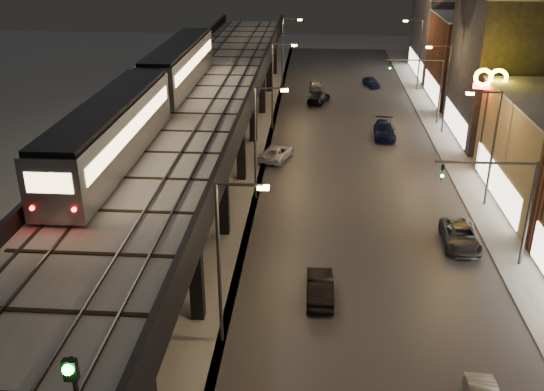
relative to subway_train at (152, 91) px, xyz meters
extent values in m
cube|color=#46474D|center=(16.00, 3.62, -8.40)|extent=(17.00, 120.00, 0.06)
cube|color=#9FA1A8|center=(26.00, 3.62, -8.36)|extent=(4.00, 120.00, 0.14)
cube|color=#9FA1A8|center=(2.50, 3.62, -8.40)|extent=(11.00, 120.00, 0.06)
cube|color=black|center=(2.50, 0.62, -2.63)|extent=(9.00, 100.00, 1.00)
cube|color=black|center=(2.50, -26.38, -3.28)|extent=(8.00, 0.60, 0.50)
cube|color=black|center=(-1.20, -16.38, -5.78)|extent=(0.70, 0.70, 5.30)
cube|color=black|center=(6.20, -16.38, -5.78)|extent=(0.70, 0.70, 5.30)
cube|color=black|center=(2.50, -16.38, -3.28)|extent=(8.00, 0.60, 0.50)
cube|color=black|center=(-1.20, -6.38, -5.78)|extent=(0.70, 0.70, 5.30)
cube|color=black|center=(6.20, -6.38, -5.78)|extent=(0.70, 0.70, 5.30)
cube|color=black|center=(2.50, -6.38, -3.28)|extent=(8.00, 0.60, 0.50)
cube|color=black|center=(-1.20, 3.62, -5.78)|extent=(0.70, 0.70, 5.30)
cube|color=black|center=(6.20, 3.62, -5.78)|extent=(0.70, 0.70, 5.30)
cube|color=black|center=(2.50, 3.62, -3.28)|extent=(8.00, 0.60, 0.50)
cube|color=black|center=(-1.20, 13.62, -5.78)|extent=(0.70, 0.70, 5.30)
cube|color=black|center=(6.20, 13.62, -5.78)|extent=(0.70, 0.70, 5.30)
cube|color=black|center=(2.50, 13.62, -3.28)|extent=(8.00, 0.60, 0.50)
cube|color=black|center=(-1.20, 23.62, -5.78)|extent=(0.70, 0.70, 5.30)
cube|color=black|center=(6.20, 23.62, -5.78)|extent=(0.70, 0.70, 5.30)
cube|color=black|center=(2.50, 23.62, -3.28)|extent=(8.00, 0.60, 0.50)
cube|color=black|center=(-1.20, 33.62, -5.78)|extent=(0.70, 0.70, 5.30)
cube|color=black|center=(6.20, 33.62, -5.78)|extent=(0.70, 0.70, 5.30)
cube|color=black|center=(2.50, 33.62, -3.28)|extent=(8.00, 0.60, 0.50)
cube|color=black|center=(-1.20, 43.62, -5.78)|extent=(0.70, 0.70, 5.30)
cube|color=black|center=(6.20, 43.62, -5.78)|extent=(0.70, 0.70, 5.30)
cube|color=black|center=(2.50, 43.62, -3.28)|extent=(8.00, 0.60, 0.50)
cube|color=#B2B7C1|center=(2.50, 0.62, -2.05)|extent=(8.40, 100.00, 0.16)
cube|color=#332D28|center=(-0.72, 0.62, -1.89)|extent=(0.08, 98.00, 0.16)
cube|color=#332D28|center=(0.72, 0.62, -1.89)|extent=(0.08, 98.00, 0.16)
cube|color=#332D28|center=(3.78, 0.62, -1.89)|extent=(0.08, 98.00, 0.16)
cube|color=#332D28|center=(5.22, 0.62, -1.89)|extent=(0.08, 98.00, 0.16)
cube|color=black|center=(2.50, -13.38, -1.94)|extent=(7.80, 0.24, 0.06)
cube|color=black|center=(2.50, 2.62, -1.94)|extent=(7.80, 0.24, 0.06)
cube|color=black|center=(2.50, 18.62, -1.94)|extent=(7.80, 0.24, 0.06)
cube|color=black|center=(2.50, 34.62, -1.94)|extent=(7.80, 0.24, 0.06)
cube|color=black|center=(6.85, 0.62, -1.58)|extent=(0.30, 100.00, 1.10)
cube|color=black|center=(-1.85, 0.62, -1.58)|extent=(0.30, 100.00, 1.10)
cube|color=white|center=(26.45, 0.62, -6.83)|extent=(0.10, 12.00, 2.40)
cube|color=#2E2F34|center=(32.50, 16.62, -1.43)|extent=(12.00, 13.00, 14.00)
cube|color=white|center=(26.45, 16.62, -6.83)|extent=(0.10, 10.40, 2.40)
cube|color=brown|center=(32.50, 30.62, -3.43)|extent=(12.00, 12.00, 10.00)
cube|color=white|center=(26.45, 30.62, -6.83)|extent=(0.10, 9.60, 2.40)
cube|color=#B2B7C1|center=(32.50, 30.62, 1.65)|extent=(12.20, 12.20, 0.16)
cube|color=#40404A|center=(32.50, 44.62, -2.93)|extent=(12.00, 16.00, 11.00)
cube|color=white|center=(26.45, 44.62, -6.83)|extent=(0.10, 12.80, 2.40)
cylinder|color=#38383A|center=(7.80, -18.38, -3.93)|extent=(0.18, 0.18, 9.00)
cube|color=#38383A|center=(8.90, -18.38, 0.47)|extent=(2.20, 0.12, 0.12)
cube|color=#FFA254|center=(10.00, -18.38, 0.35)|extent=(0.55, 0.28, 0.18)
cylinder|color=#38383A|center=(7.80, -0.38, -3.93)|extent=(0.18, 0.18, 9.00)
cube|color=#38383A|center=(8.90, -0.38, 0.47)|extent=(2.20, 0.12, 0.12)
cube|color=#FFA254|center=(10.00, -0.38, 0.35)|extent=(0.55, 0.28, 0.18)
cylinder|color=#38383A|center=(25.50, -0.38, -3.93)|extent=(0.18, 0.18, 9.00)
cube|color=#38383A|center=(24.40, -0.38, 0.47)|extent=(2.20, 0.12, 0.12)
cube|color=#FFA254|center=(23.30, -0.38, 0.35)|extent=(0.55, 0.28, 0.18)
cylinder|color=#38383A|center=(7.80, 17.62, -3.93)|extent=(0.18, 0.18, 9.00)
cube|color=#38383A|center=(8.90, 17.62, 0.47)|extent=(2.20, 0.12, 0.12)
cube|color=#FFA254|center=(10.00, 17.62, 0.35)|extent=(0.55, 0.28, 0.18)
cylinder|color=#38383A|center=(25.50, 17.62, -3.93)|extent=(0.18, 0.18, 9.00)
cube|color=#38383A|center=(24.40, 17.62, 0.47)|extent=(2.20, 0.12, 0.12)
cube|color=#FFA254|center=(23.30, 17.62, 0.35)|extent=(0.55, 0.28, 0.18)
cylinder|color=#38383A|center=(7.80, 35.62, -3.93)|extent=(0.18, 0.18, 9.00)
cube|color=#38383A|center=(8.90, 35.62, 0.47)|extent=(2.20, 0.12, 0.12)
cube|color=#FFA254|center=(10.00, 35.62, 0.35)|extent=(0.55, 0.28, 0.18)
cylinder|color=#38383A|center=(25.50, 35.62, -3.93)|extent=(0.18, 0.18, 9.00)
cube|color=#38383A|center=(24.40, 35.62, 0.47)|extent=(2.20, 0.12, 0.12)
cube|color=#FFA254|center=(23.30, 35.62, 0.35)|extent=(0.55, 0.28, 0.18)
cylinder|color=#38383A|center=(25.50, -9.38, -4.93)|extent=(0.20, 0.20, 7.00)
cube|color=#38383A|center=(22.50, -9.38, -1.53)|extent=(6.00, 0.12, 0.12)
imported|color=black|center=(20.00, -9.38, -2.03)|extent=(0.20, 0.16, 1.00)
sphere|color=#0CFF26|center=(20.00, -9.53, -2.28)|extent=(0.18, 0.18, 0.18)
cylinder|color=#38383A|center=(25.50, 20.62, -4.93)|extent=(0.20, 0.20, 7.00)
cube|color=#38383A|center=(22.50, 20.62, -1.53)|extent=(6.00, 0.12, 0.12)
imported|color=black|center=(20.00, 20.62, -2.03)|extent=(0.20, 0.16, 1.00)
sphere|color=#0CFF26|center=(20.00, 20.47, -2.28)|extent=(0.18, 0.18, 0.18)
cube|color=gray|center=(0.00, -9.69, -0.12)|extent=(2.97, 17.95, 3.38)
cube|color=black|center=(0.00, -9.69, 1.70)|extent=(2.67, 17.43, 0.26)
cube|color=#FFCF8B|center=(-1.50, -9.69, 0.35)|extent=(0.05, 16.41, 0.92)
cube|color=#FFCF8B|center=(1.50, -9.69, 0.35)|extent=(0.05, 16.41, 0.92)
cube|color=gray|center=(0.00, 9.71, -0.12)|extent=(2.97, 17.95, 3.38)
cube|color=black|center=(0.00, 9.71, 1.70)|extent=(2.67, 17.43, 0.26)
cube|color=#FFCF8B|center=(-1.50, 9.71, 0.35)|extent=(0.05, 16.41, 0.92)
cube|color=#FFCF8B|center=(1.50, 9.71, 0.35)|extent=(0.05, 16.41, 0.92)
cube|color=#FFCF8B|center=(0.00, -18.68, 0.40)|extent=(2.26, 0.05, 1.03)
sphere|color=#FF0C0C|center=(-1.03, -18.70, -0.94)|extent=(0.21, 0.21, 0.21)
sphere|color=#FF0C0C|center=(1.03, -18.70, -0.94)|extent=(0.21, 0.21, 0.21)
cube|color=black|center=(6.40, -32.23, 1.27)|extent=(0.36, 0.20, 0.62)
sphere|color=#0CFF26|center=(6.40, -32.35, 1.38)|extent=(0.29, 0.29, 0.29)
imported|color=black|center=(12.85, -14.08, -7.71)|extent=(1.60, 4.39, 1.44)
imported|color=silver|center=(8.85, 8.46, -7.77)|extent=(3.38, 5.14, 1.31)
imported|color=black|center=(12.63, 28.09, -7.76)|extent=(3.12, 4.94, 1.33)
imported|color=#92969E|center=(12.26, 34.49, -7.74)|extent=(1.66, 4.05, 1.38)
imported|color=#3E4147|center=(22.25, -7.06, -7.74)|extent=(2.49, 5.04, 1.38)
imported|color=#0C123A|center=(19.37, 15.59, -7.67)|extent=(2.40, 5.32, 1.51)
imported|color=#16214E|center=(19.64, 36.72, -7.80)|extent=(2.44, 3.93, 1.25)
cylinder|color=#38383A|center=(26.50, 6.35, -4.72)|extent=(0.24, 0.24, 7.41)
cube|color=#FF0C0C|center=(26.50, 6.35, -0.74)|extent=(2.59, 0.25, 0.46)
torus|color=yellow|center=(25.90, 6.35, 0.00)|extent=(1.53, 0.60, 1.50)
torus|color=yellow|center=(27.10, 6.35, 0.00)|extent=(1.53, 0.60, 1.50)
camera|label=1|loc=(12.27, -43.78, 11.36)|focal=40.00mm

